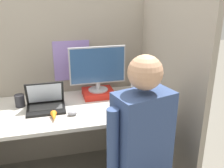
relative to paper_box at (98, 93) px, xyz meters
The scene contains 12 objects.
cubicle_panel_back 0.40m from the paper_box, 148.17° to the left, with size 2.15×0.05×1.69m.
cubicle_panel_right 0.58m from the paper_box, 26.78° to the right, with size 0.04×1.38×1.69m.
desk 0.43m from the paper_box, 151.46° to the right, with size 1.65×0.74×0.74m.
paper_box is the anchor object (origin of this frame).
monitor 0.25m from the paper_box, 90.00° to the left, with size 0.51×0.18×0.41m.
laptop 0.51m from the paper_box, 160.82° to the right, with size 0.31×0.24×0.23m.
mouse 0.44m from the paper_box, 129.64° to the right, with size 0.07×0.05×0.04m.
stapler 0.46m from the paper_box, 21.43° to the right, with size 0.04×0.13×0.05m.
carrot_toy 0.56m from the paper_box, 138.78° to the right, with size 0.05×0.14×0.05m.
person 1.01m from the paper_box, 86.16° to the right, with size 0.47×0.49×1.37m.
coffee_mug 0.37m from the paper_box, ahead, with size 0.09×0.09×0.11m.
pen_cup 0.70m from the paper_box, behind, with size 0.08×0.08×0.11m.
Camera 1 is at (-0.09, -1.68, 1.71)m, focal length 42.00 mm.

